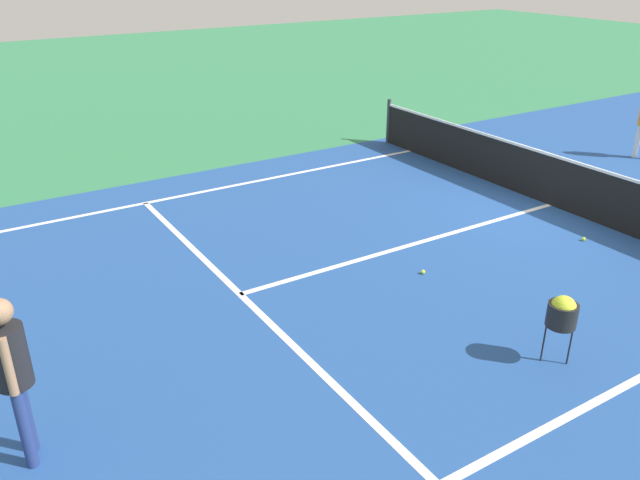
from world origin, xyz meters
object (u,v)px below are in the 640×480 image
Objects in this scene: ball_hopper at (562,312)px; tennis_ball_mid_court at (423,272)px; net at (554,180)px; player_near at (8,364)px; tennis_ball_near_net at (584,239)px.

ball_hopper is 2.60m from tennis_ball_mid_court.
player_near is (1.79, -9.44, 0.58)m from net.
tennis_ball_near_net is at bearing 92.69° from player_near.
net is 5.24m from ball_hopper.
ball_hopper reaches higher than tennis_ball_near_net.
player_near reaches higher than ball_hopper.
tennis_ball_near_net is (-2.01, 3.16, -0.64)m from ball_hopper.
net reaches higher than ball_hopper.
tennis_ball_mid_court is at bearing -99.47° from tennis_ball_near_net.
tennis_ball_near_net is at bearing -31.15° from net.
tennis_ball_mid_court is (0.88, -3.84, -0.46)m from net.
tennis_ball_mid_court is (-0.91, 5.60, -1.04)m from player_near.
player_near is 8.68m from tennis_ball_near_net.
ball_hopper is at bearing -49.71° from net.
net is at bearing 102.90° from tennis_ball_mid_court.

